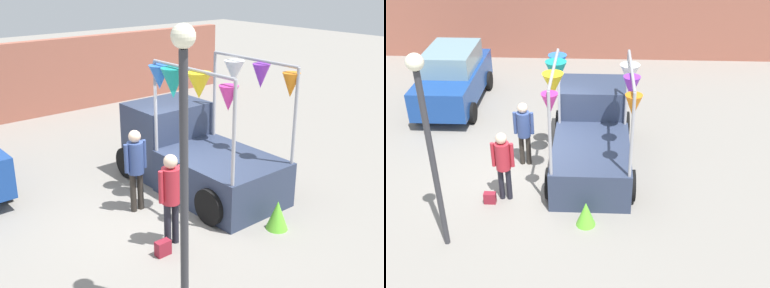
% 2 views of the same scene
% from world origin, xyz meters
% --- Properties ---
extents(ground_plane, '(60.00, 60.00, 0.00)m').
position_xyz_m(ground_plane, '(0.00, 0.00, 0.00)').
color(ground_plane, gray).
extents(vendor_truck, '(2.41, 4.03, 3.06)m').
position_xyz_m(vendor_truck, '(1.33, 0.67, 0.88)').
color(vendor_truck, '#2D3851').
rests_on(vendor_truck, ground).
extents(person_customer, '(0.53, 0.34, 1.79)m').
position_xyz_m(person_customer, '(-0.68, -1.17, 1.09)').
color(person_customer, black).
rests_on(person_customer, ground).
extents(person_vendor, '(0.53, 0.34, 1.79)m').
position_xyz_m(person_vendor, '(-0.41, 0.38, 1.09)').
color(person_vendor, '#2D2823').
rests_on(person_vendor, ground).
extents(handbag, '(0.28, 0.16, 0.28)m').
position_xyz_m(handbag, '(-1.03, -1.37, 0.14)').
color(handbag, maroon).
rests_on(handbag, ground).
extents(street_lamp, '(0.32, 0.32, 4.24)m').
position_xyz_m(street_lamp, '(-1.67, -2.78, 2.74)').
color(street_lamp, '#333338').
rests_on(street_lamp, ground).
extents(brick_boundary_wall, '(18.00, 0.36, 2.60)m').
position_xyz_m(brick_boundary_wall, '(0.00, 8.47, 1.30)').
color(brick_boundary_wall, '#9E5947').
rests_on(brick_boundary_wall, ground).
extents(folded_kite_bundle_lime, '(0.62, 0.62, 0.60)m').
position_xyz_m(folded_kite_bundle_lime, '(1.27, -2.06, 0.30)').
color(folded_kite_bundle_lime, '#66CC33').
rests_on(folded_kite_bundle_lime, ground).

